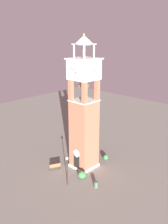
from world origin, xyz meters
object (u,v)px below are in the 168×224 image
at_px(park_bench, 55,167).
at_px(trash_bin, 96,184).
at_px(clock_tower, 84,116).
at_px(lamp_post, 67,166).

bearing_deg(park_bench, trash_bin, 5.80).
xyz_separation_m(park_bench, trash_bin, (7.13, 0.72, -0.08)).
bearing_deg(park_bench, clock_tower, 58.05).
distance_m(lamp_post, trash_bin, 4.36).
bearing_deg(trash_bin, lamp_post, -145.95).
height_order(park_bench, lamp_post, lamp_post).
bearing_deg(lamp_post, trash_bin, 34.05).
relative_size(park_bench, trash_bin, 2.04).
relative_size(clock_tower, lamp_post, 4.74).
relative_size(clock_tower, trash_bin, 23.30).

